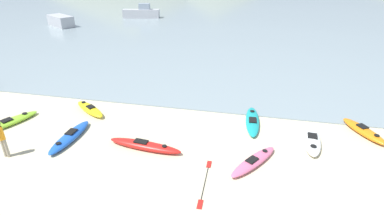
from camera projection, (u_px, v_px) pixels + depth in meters
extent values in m
cube|color=gray|center=(238.00, 14.00, 47.79)|extent=(160.00, 70.00, 0.06)
ellipsoid|color=yellow|center=(90.00, 109.00, 16.85)|extent=(2.58, 2.03, 0.34)
cube|color=black|center=(91.00, 107.00, 16.68)|extent=(0.60, 0.56, 0.05)
cylinder|color=black|center=(83.00, 102.00, 17.25)|extent=(0.22, 0.22, 0.02)
ellipsoid|color=white|center=(312.00, 140.00, 13.96)|extent=(0.98, 2.79, 0.30)
cube|color=black|center=(312.00, 136.00, 14.00)|extent=(0.46, 0.52, 0.05)
cylinder|color=black|center=(314.00, 146.00, 13.24)|extent=(0.27, 0.27, 0.02)
ellipsoid|color=red|center=(145.00, 146.00, 13.53)|extent=(3.55, 0.97, 0.34)
cube|color=black|center=(141.00, 141.00, 13.49)|extent=(0.66, 0.39, 0.05)
cylinder|color=black|center=(164.00, 146.00, 13.18)|extent=(0.21, 0.21, 0.02)
ellipsoid|color=#E5668C|center=(254.00, 161.00, 12.52)|extent=(2.12, 2.80, 0.27)
cube|color=black|center=(252.00, 160.00, 12.36)|extent=(0.57, 0.63, 0.05)
cylinder|color=black|center=(265.00, 151.00, 12.97)|extent=(0.21, 0.21, 0.02)
ellipsoid|color=teal|center=(252.00, 121.00, 15.68)|extent=(0.87, 3.25, 0.26)
cube|color=black|center=(253.00, 120.00, 15.46)|extent=(0.41, 0.60, 0.05)
cylinder|color=black|center=(252.00, 111.00, 16.40)|extent=(0.24, 0.24, 0.02)
ellipsoid|color=#8CCC2D|center=(10.00, 122.00, 15.58)|extent=(1.77, 2.98, 0.29)
cube|color=black|center=(6.00, 120.00, 15.39)|extent=(0.57, 0.64, 0.05)
cylinder|color=black|center=(24.00, 113.00, 16.10)|extent=(0.26, 0.26, 0.02)
ellipsoid|color=orange|center=(364.00, 131.00, 14.69)|extent=(1.87, 2.67, 0.34)
cube|color=black|center=(363.00, 126.00, 14.72)|extent=(0.55, 0.60, 0.05)
cylinder|color=black|center=(377.00, 135.00, 13.98)|extent=(0.23, 0.23, 0.02)
ellipsoid|color=blue|center=(70.00, 137.00, 14.23)|extent=(0.73, 3.13, 0.32)
cube|color=black|center=(71.00, 132.00, 14.29)|extent=(0.38, 0.57, 0.05)
cylinder|color=black|center=(58.00, 143.00, 13.41)|extent=(0.24, 0.24, 0.02)
cylinder|color=gray|center=(4.00, 148.00, 12.89)|extent=(0.13, 0.13, 0.87)
cylinder|color=gray|center=(7.00, 148.00, 12.86)|extent=(0.13, 0.13, 0.87)
cube|color=orange|center=(0.00, 133.00, 12.54)|extent=(0.30, 0.29, 0.62)
cylinder|color=orange|center=(3.00, 133.00, 12.51)|extent=(0.09, 0.09, 0.59)
cube|color=#B2B2B7|center=(61.00, 21.00, 38.51)|extent=(4.40, 3.64, 1.34)
cube|color=#B2B2B7|center=(141.00, 14.00, 44.30)|extent=(5.48, 2.34, 1.20)
cube|color=#8C99A8|center=(144.00, 6.00, 43.85)|extent=(1.72, 1.09, 0.84)
cylinder|color=black|center=(205.00, 183.00, 11.50)|extent=(0.08, 1.90, 0.03)
cube|color=red|center=(209.00, 164.00, 12.53)|extent=(0.19, 0.44, 0.03)
cube|color=red|center=(200.00, 204.00, 10.47)|extent=(0.19, 0.44, 0.03)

